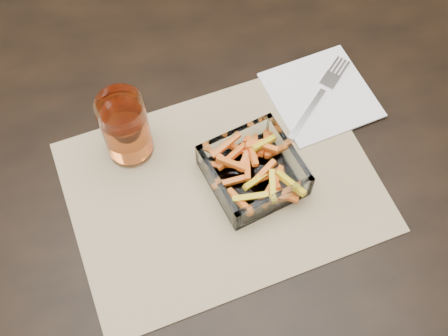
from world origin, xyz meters
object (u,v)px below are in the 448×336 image
(glass_bowl, at_px, (253,172))
(tumbler, at_px, (126,130))
(dining_table, at_px, (244,160))
(fork, at_px, (320,94))

(glass_bowl, xyz_separation_m, tumbler, (-0.17, 0.09, 0.04))
(tumbler, bearing_deg, glass_bowl, -28.31)
(dining_table, bearing_deg, glass_bowl, -97.36)
(dining_table, height_order, glass_bowl, glass_bowl)
(glass_bowl, relative_size, fork, 1.08)
(glass_bowl, bearing_deg, tumbler, 151.69)
(dining_table, relative_size, fork, 11.18)
(dining_table, xyz_separation_m, fork, (0.13, 0.04, 0.10))
(glass_bowl, bearing_deg, dining_table, 82.64)
(fork, bearing_deg, glass_bowl, -94.70)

